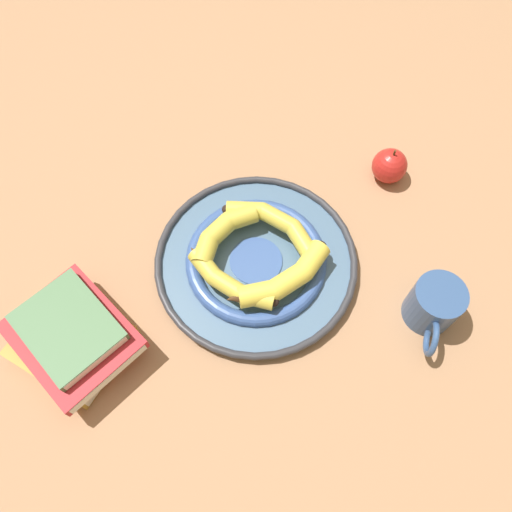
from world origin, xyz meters
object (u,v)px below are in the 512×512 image
(banana_a, at_px, (284,280))
(book_stack, at_px, (72,338))
(banana_b, at_px, (276,224))
(apple, at_px, (389,166))
(decorative_bowl, at_px, (256,261))
(banana_c, at_px, (224,231))
(coffee_mug, at_px, (434,305))
(banana_d, at_px, (228,282))

(banana_a, height_order, book_stack, book_stack)
(banana_a, bearing_deg, banana_b, 61.59)
(banana_b, relative_size, apple, 2.21)
(book_stack, bearing_deg, banana_a, 55.58)
(book_stack, distance_m, apple, 0.66)
(decorative_bowl, bearing_deg, banana_b, -31.64)
(banana_c, xyz_separation_m, apple, (0.16, -0.32, -0.02))
(banana_c, xyz_separation_m, coffee_mug, (-0.14, -0.36, -0.01))
(banana_a, relative_size, banana_d, 1.08)
(banana_d, bearing_deg, book_stack, -124.88)
(coffee_mug, bearing_deg, decorative_bowl, -95.11)
(banana_b, distance_m, coffee_mug, 0.30)
(decorative_bowl, distance_m, coffee_mug, 0.32)
(decorative_bowl, xyz_separation_m, banana_d, (-0.06, 0.05, 0.03))
(banana_b, relative_size, banana_c, 1.33)
(banana_b, height_order, book_stack, book_stack)
(book_stack, bearing_deg, banana_d, 60.78)
(banana_a, bearing_deg, decorative_bowl, 97.73)
(banana_a, xyz_separation_m, banana_d, (-0.00, 0.10, -0.00))
(decorative_bowl, distance_m, apple, 0.33)
(banana_b, bearing_deg, coffee_mug, -178.34)
(banana_b, distance_m, banana_c, 0.10)
(banana_a, distance_m, book_stack, 0.36)
(banana_b, bearing_deg, banana_d, 85.78)
(book_stack, xyz_separation_m, coffee_mug, (0.06, -0.60, 0.00))
(banana_a, xyz_separation_m, banana_b, (0.11, 0.01, -0.00))
(coffee_mug, bearing_deg, banana_a, -86.98)
(decorative_bowl, xyz_separation_m, coffee_mug, (-0.09, -0.30, 0.03))
(banana_b, distance_m, apple, 0.27)
(banana_b, xyz_separation_m, book_stack, (-0.22, 0.33, -0.01))
(decorative_bowl, relative_size, apple, 4.56)
(decorative_bowl, height_order, book_stack, book_stack)
(banana_a, xyz_separation_m, book_stack, (-0.10, 0.35, -0.01))
(banana_c, bearing_deg, banana_d, 47.53)
(decorative_bowl, distance_m, banana_a, 0.08)
(decorative_bowl, relative_size, book_stack, 1.48)
(decorative_bowl, height_order, banana_b, banana_b)
(book_stack, bearing_deg, coffee_mug, 44.85)
(banana_d, relative_size, coffee_mug, 1.22)
(book_stack, relative_size, coffee_mug, 1.85)
(decorative_bowl, relative_size, coffee_mug, 2.74)
(banana_a, relative_size, apple, 2.20)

